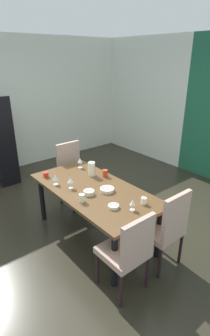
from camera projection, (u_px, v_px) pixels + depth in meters
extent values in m
cube|color=#2B271D|center=(86.00, 220.00, 4.05)|extent=(5.59, 5.82, 0.02)
cube|color=silver|center=(143.00, 99.00, 6.30)|extent=(2.44, 0.10, 2.74)
cube|color=silver|center=(8.00, 106.00, 5.46)|extent=(0.10, 5.82, 2.74)
cube|color=#52381F|center=(94.00, 190.00, 3.40)|extent=(1.84, 0.91, 0.04)
cylinder|color=black|center=(81.00, 185.00, 4.34)|extent=(0.07, 0.07, 0.71)
cylinder|color=black|center=(159.00, 233.00, 3.17)|extent=(0.07, 0.07, 0.71)
cylinder|color=black|center=(42.00, 199.00, 3.92)|extent=(0.07, 0.07, 0.71)
cylinder|color=black|center=(114.00, 260.00, 2.75)|extent=(0.07, 0.07, 0.71)
cube|color=tan|center=(123.00, 252.00, 2.71)|extent=(0.44, 0.44, 0.07)
cube|color=tan|center=(138.00, 242.00, 2.47)|extent=(0.05, 0.42, 0.50)
cylinder|color=black|center=(97.00, 268.00, 2.83)|extent=(0.04, 0.04, 0.42)
cylinder|color=black|center=(123.00, 253.00, 3.06)|extent=(0.04, 0.04, 0.42)
cylinder|color=black|center=(121.00, 290.00, 2.56)|extent=(0.04, 0.04, 0.42)
cylinder|color=black|center=(147.00, 272.00, 2.79)|extent=(0.04, 0.04, 0.42)
cube|color=tan|center=(76.00, 180.00, 4.30)|extent=(0.44, 0.44, 0.07)
cube|color=tan|center=(68.00, 160.00, 4.32)|extent=(0.05, 0.42, 0.58)
cylinder|color=black|center=(92.00, 193.00, 4.37)|extent=(0.04, 0.04, 0.42)
cylinder|color=black|center=(73.00, 201.00, 4.15)|extent=(0.04, 0.04, 0.42)
cylinder|color=black|center=(80.00, 185.00, 4.64)|extent=(0.04, 0.04, 0.42)
cylinder|color=black|center=(61.00, 192.00, 4.42)|extent=(0.04, 0.04, 0.42)
cube|color=tan|center=(159.00, 230.00, 3.05)|extent=(0.44, 0.44, 0.07)
cube|color=tan|center=(176.00, 218.00, 2.80)|extent=(0.05, 0.42, 0.55)
cylinder|color=black|center=(135.00, 245.00, 3.17)|extent=(0.04, 0.04, 0.42)
cylinder|color=black|center=(156.00, 233.00, 3.39)|extent=(0.04, 0.04, 0.42)
cylinder|color=black|center=(160.00, 263.00, 2.90)|extent=(0.04, 0.04, 0.42)
cylinder|color=black|center=(180.00, 248.00, 3.12)|extent=(0.04, 0.04, 0.42)
cube|color=black|center=(6.00, 144.00, 4.80)|extent=(0.05, 0.37, 1.68)
cube|color=black|center=(4.00, 171.00, 5.33)|extent=(0.76, 0.37, 0.02)
cylinder|color=silver|center=(4.00, 169.00, 5.30)|extent=(0.17, 0.17, 0.06)
cube|color=black|center=(1.00, 156.00, 5.20)|extent=(0.76, 0.37, 0.02)
cylinder|color=beige|center=(0.00, 154.00, 5.23)|extent=(0.18, 0.18, 0.02)
cylinder|color=beige|center=(1.00, 153.00, 5.19)|extent=(0.11, 0.11, 0.07)
cylinder|color=silver|center=(71.00, 188.00, 3.40)|extent=(0.06, 0.06, 0.00)
cylinder|color=silver|center=(71.00, 185.00, 3.38)|extent=(0.01, 0.01, 0.08)
cone|color=silver|center=(70.00, 180.00, 3.35)|extent=(0.08, 0.08, 0.06)
cylinder|color=silver|center=(132.00, 210.00, 2.92)|extent=(0.06, 0.06, 0.00)
cylinder|color=silver|center=(132.00, 207.00, 2.90)|extent=(0.01, 0.01, 0.06)
cone|color=silver|center=(133.00, 202.00, 2.88)|extent=(0.06, 0.06, 0.06)
cylinder|color=silver|center=(56.00, 184.00, 3.50)|extent=(0.06, 0.06, 0.00)
cylinder|color=silver|center=(56.00, 182.00, 3.48)|extent=(0.01, 0.01, 0.06)
cone|color=silver|center=(55.00, 177.00, 3.45)|extent=(0.07, 0.07, 0.08)
cylinder|color=silver|center=(80.00, 167.00, 4.02)|extent=(0.06, 0.06, 0.00)
cylinder|color=silver|center=(80.00, 165.00, 4.00)|extent=(0.01, 0.01, 0.08)
cone|color=silver|center=(80.00, 160.00, 3.97)|extent=(0.07, 0.07, 0.07)
cylinder|color=beige|center=(107.00, 190.00, 3.31)|extent=(0.18, 0.18, 0.04)
cylinder|color=beige|center=(89.00, 192.00, 3.23)|extent=(0.14, 0.14, 0.05)
cylinder|color=silver|center=(114.00, 206.00, 2.95)|extent=(0.13, 0.13, 0.04)
cylinder|color=#E8EEC5|center=(82.00, 198.00, 3.06)|extent=(0.07, 0.07, 0.10)
cylinder|color=red|center=(46.00, 175.00, 3.70)|extent=(0.07, 0.07, 0.07)
cylinder|color=red|center=(105.00, 173.00, 3.71)|extent=(0.07, 0.07, 0.10)
cylinder|color=white|center=(144.00, 201.00, 3.02)|extent=(0.06, 0.06, 0.08)
cylinder|color=#EEE9CA|center=(92.00, 169.00, 3.73)|extent=(0.10, 0.10, 0.20)
cone|color=#EEE9CA|center=(93.00, 164.00, 3.66)|extent=(0.04, 0.04, 0.04)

